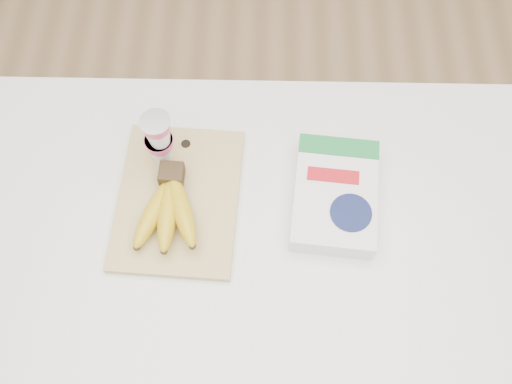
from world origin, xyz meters
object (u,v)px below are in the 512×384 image
at_px(bananas, 168,208).
at_px(yogurt_stack, 159,139).
at_px(table, 228,323).
at_px(cereal_box, 335,195).
at_px(cutting_board, 178,199).

distance_m(bananas, yogurt_stack, 0.14).
xyz_separation_m(table, bananas, (-0.10, 0.10, 0.53)).
distance_m(table, cereal_box, 0.58).
bearing_deg(cutting_board, cereal_box, 4.21).
bearing_deg(table, cutting_board, 122.57).
distance_m(table, yogurt_stack, 0.64).
xyz_separation_m(cutting_board, yogurt_stack, (-0.04, 0.09, 0.08)).
bearing_deg(cereal_box, cutting_board, -173.42).
distance_m(cutting_board, cereal_box, 0.32).
distance_m(yogurt_stack, cereal_box, 0.37).
distance_m(table, bananas, 0.55).
bearing_deg(cutting_board, table, -54.24).
bearing_deg(bananas, cereal_box, 7.29).
xyz_separation_m(yogurt_stack, cereal_box, (0.35, -0.09, -0.07)).
bearing_deg(table, yogurt_stack, 118.23).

